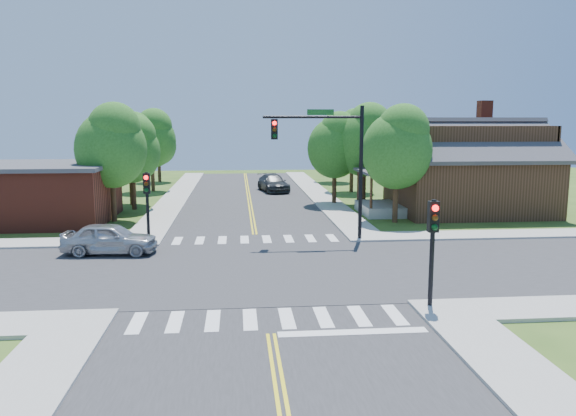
{
  "coord_description": "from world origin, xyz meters",
  "views": [
    {
      "loc": [
        -0.95,
        -23.65,
        6.41
      ],
      "look_at": [
        1.5,
        3.27,
        2.2
      ],
      "focal_mm": 35.0,
      "sensor_mm": 36.0,
      "label": 1
    }
  ],
  "objects": [
    {
      "name": "tree_e_a",
      "position": [
        9.11,
        10.75,
        4.9
      ],
      "size": [
        4.4,
        4.18,
        7.49
      ],
      "color": "#382314",
      "rests_on": "ground"
    },
    {
      "name": "sidewalk_ne",
      "position": [
        15.82,
        15.82,
        0.07
      ],
      "size": [
        40.0,
        40.0,
        0.14
      ],
      "color": "#9E9B93",
      "rests_on": "ground"
    },
    {
      "name": "crosswalk_south",
      "position": [
        0.0,
        -6.2,
        0.05
      ],
      "size": [
        8.85,
        2.0,
        0.01
      ],
      "color": "white",
      "rests_on": "ground"
    },
    {
      "name": "tree_w_c",
      "position": [
        -8.59,
        28.44,
        4.95
      ],
      "size": [
        4.44,
        4.22,
        7.55
      ],
      "color": "#382314",
      "rests_on": "ground"
    },
    {
      "name": "signal_pole_nw",
      "position": [
        -5.6,
        5.58,
        2.66
      ],
      "size": [
        0.34,
        0.42,
        3.8
      ],
      "color": "black",
      "rests_on": "ground"
    },
    {
      "name": "tree_w_d",
      "position": [
        -9.07,
        36.49,
        4.13
      ],
      "size": [
        3.71,
        3.53,
        6.31
      ],
      "color": "#382314",
      "rests_on": "ground"
    },
    {
      "name": "tree_e_b",
      "position": [
        8.72,
        18.09,
        5.11
      ],
      "size": [
        4.59,
        4.36,
        7.8
      ],
      "color": "#382314",
      "rests_on": "ground"
    },
    {
      "name": "tree_e_c",
      "position": [
        9.45,
        26.2,
        4.94
      ],
      "size": [
        4.43,
        4.21,
        7.54
      ],
      "color": "#382314",
      "rests_on": "ground"
    },
    {
      "name": "signal_pole_se",
      "position": [
        5.6,
        -5.62,
        2.66
      ],
      "size": [
        0.34,
        0.42,
        3.8
      ],
      "color": "black",
      "rests_on": "ground"
    },
    {
      "name": "ground",
      "position": [
        0.0,
        0.0,
        0.0
      ],
      "size": [
        100.0,
        100.0,
        0.0
      ],
      "primitive_type": "plane",
      "color": "#304D18",
      "rests_on": "ground"
    },
    {
      "name": "road_ns",
      "position": [
        0.0,
        0.0,
        0.02
      ],
      "size": [
        10.0,
        90.0,
        0.04
      ],
      "primitive_type": "cube",
      "color": "#2D2D30",
      "rests_on": "ground"
    },
    {
      "name": "intersection_patch",
      "position": [
        0.0,
        0.0,
        0.0
      ],
      "size": [
        10.2,
        10.2,
        0.06
      ],
      "primitive_type": "cube",
      "color": "#2D2D30",
      "rests_on": "ground"
    },
    {
      "name": "house_ne",
      "position": [
        15.11,
        14.23,
        3.33
      ],
      "size": [
        13.05,
        8.8,
        7.11
      ],
      "color": "#311F11",
      "rests_on": "ground"
    },
    {
      "name": "tree_w_b",
      "position": [
        -8.97,
        20.05,
        4.67
      ],
      "size": [
        4.19,
        3.98,
        7.13
      ],
      "color": "#382314",
      "rests_on": "ground"
    },
    {
      "name": "road_ew",
      "position": [
        0.0,
        0.0,
        0.03
      ],
      "size": [
        90.0,
        10.0,
        0.04
      ],
      "primitive_type": "cube",
      "color": "#2D2D30",
      "rests_on": "ground"
    },
    {
      "name": "stop_bar",
      "position": [
        2.5,
        -7.6,
        0.0
      ],
      "size": [
        4.6,
        0.45,
        0.09
      ],
      "primitive_type": "cube",
      "color": "white",
      "rests_on": "ground"
    },
    {
      "name": "tree_w_a",
      "position": [
        -8.79,
        12.75,
        4.97
      ],
      "size": [
        4.47,
        4.24,
        7.59
      ],
      "color": "#382314",
      "rests_on": "ground"
    },
    {
      "name": "car_dgrey",
      "position": [
        2.31,
        27.02,
        0.76
      ],
      "size": [
        4.01,
        5.97,
        1.51
      ],
      "primitive_type": "imported",
      "rotation": [
        0.0,
        0.0,
        0.19
      ],
      "color": "#282B2C",
      "rests_on": "ground"
    },
    {
      "name": "centerline",
      "position": [
        0.0,
        0.0,
        0.05
      ],
      "size": [
        0.3,
        90.0,
        0.01
      ],
      "color": "yellow",
      "rests_on": "ground"
    },
    {
      "name": "building_nw",
      "position": [
        -14.2,
        13.2,
        1.88
      ],
      "size": [
        10.4,
        8.4,
        3.73
      ],
      "color": "maroon",
      "rests_on": "ground"
    },
    {
      "name": "signal_mast_ne",
      "position": [
        3.91,
        5.59,
        4.85
      ],
      "size": [
        5.3,
        0.42,
        7.2
      ],
      "color": "black",
      "rests_on": "ground"
    },
    {
      "name": "car_silver",
      "position": [
        -7.12,
        3.5,
        0.76
      ],
      "size": [
        2.46,
        4.75,
        1.53
      ],
      "primitive_type": "imported",
      "rotation": [
        0.0,
        0.0,
        1.5
      ],
      "color": "#AFB1B6",
      "rests_on": "ground"
    },
    {
      "name": "crosswalk_north",
      "position": [
        0.0,
        6.2,
        0.05
      ],
      "size": [
        8.85,
        2.0,
        0.01
      ],
      "color": "white",
      "rests_on": "ground"
    },
    {
      "name": "tree_bldg",
      "position": [
        -8.39,
        17.66,
        4.5
      ],
      "size": [
        4.04,
        3.84,
        6.87
      ],
      "color": "#382314",
      "rests_on": "ground"
    },
    {
      "name": "sidewalk_nw",
      "position": [
        -15.82,
        15.82,
        0.07
      ],
      "size": [
        40.0,
        40.0,
        0.14
      ],
      "color": "#9E9B93",
      "rests_on": "ground"
    },
    {
      "name": "tree_house",
      "position": [
        6.58,
        18.79,
        4.68
      ],
      "size": [
        4.2,
        3.99,
        7.14
      ],
      "color": "#382314",
      "rests_on": "ground"
    },
    {
      "name": "tree_e_d",
      "position": [
        9.44,
        34.84,
        4.45
      ],
      "size": [
        4.0,
        3.8,
        6.8
      ],
      "color": "#382314",
      "rests_on": "ground"
    }
  ]
}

